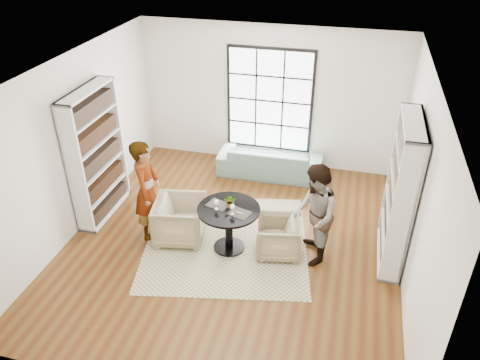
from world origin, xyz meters
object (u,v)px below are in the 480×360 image
(pedestal_table, at_px, (229,220))
(wine_glass_left, at_px, (216,203))
(sofa, at_px, (270,160))
(armchair_left, at_px, (180,220))
(person_right, at_px, (314,215))
(wine_glass_right, at_px, (232,207))
(person_left, at_px, (147,190))
(armchair_right, at_px, (278,237))
(flower_centerpiece, at_px, (230,201))

(pedestal_table, bearing_deg, wine_glass_left, -160.55)
(sofa, distance_m, armchair_left, 2.77)
(person_right, distance_m, wine_glass_right, 1.28)
(person_left, bearing_deg, armchair_right, -98.48)
(wine_glass_left, bearing_deg, person_left, 174.19)
(armchair_right, relative_size, wine_glass_right, 3.94)
(pedestal_table, bearing_deg, armchair_left, 175.97)
(armchair_left, distance_m, wine_glass_right, 1.14)
(pedestal_table, height_order, person_right, person_right)
(armchair_right, distance_m, flower_centerpiece, 0.99)
(person_right, bearing_deg, sofa, -168.13)
(wine_glass_right, bearing_deg, sofa, 88.50)
(person_left, distance_m, flower_centerpiece, 1.44)
(armchair_right, bearing_deg, sofa, -176.42)
(armchair_right, distance_m, person_left, 2.30)
(sofa, distance_m, person_right, 2.84)
(sofa, relative_size, armchair_left, 2.59)
(armchair_left, xyz_separation_m, armchair_right, (1.68, 0.03, -0.06))
(sofa, bearing_deg, person_right, 113.88)
(person_right, height_order, wine_glass_right, person_right)
(pedestal_table, height_order, wine_glass_right, wine_glass_right)
(pedestal_table, height_order, flower_centerpiece, flower_centerpiece)
(flower_centerpiece, bearing_deg, armchair_right, 3.60)
(pedestal_table, relative_size, wine_glass_right, 5.65)
(wine_glass_left, bearing_deg, pedestal_table, 19.45)
(pedestal_table, height_order, wine_glass_left, wine_glass_left)
(armchair_left, height_order, person_left, person_left)
(wine_glass_right, bearing_deg, armchair_right, 18.16)
(person_left, relative_size, person_right, 1.06)
(pedestal_table, relative_size, wine_glass_left, 5.85)
(person_left, distance_m, wine_glass_left, 1.25)
(armchair_right, distance_m, wine_glass_right, 0.96)
(wine_glass_left, height_order, flower_centerpiece, flower_centerpiece)
(armchair_left, distance_m, flower_centerpiece, 1.04)
(pedestal_table, distance_m, wine_glass_left, 0.40)
(wine_glass_right, bearing_deg, armchair_left, 168.59)
(sofa, height_order, armchair_left, armchair_left)
(pedestal_table, relative_size, person_right, 0.60)
(armchair_left, distance_m, person_left, 0.75)
(wine_glass_left, bearing_deg, armchair_right, 9.19)
(person_right, relative_size, flower_centerpiece, 7.79)
(armchair_right, xyz_separation_m, person_left, (-2.23, -0.03, 0.58))
(person_left, bearing_deg, wine_glass_right, -106.70)
(wine_glass_left, bearing_deg, sofa, 82.44)
(person_right, bearing_deg, wine_glass_left, -97.23)
(armchair_left, xyz_separation_m, flower_centerpiece, (0.89, -0.02, 0.54))
(pedestal_table, relative_size, person_left, 0.57)
(armchair_left, distance_m, person_right, 2.28)
(person_left, xyz_separation_m, person_right, (2.78, 0.03, -0.05))
(flower_centerpiece, bearing_deg, wine_glass_left, -151.25)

